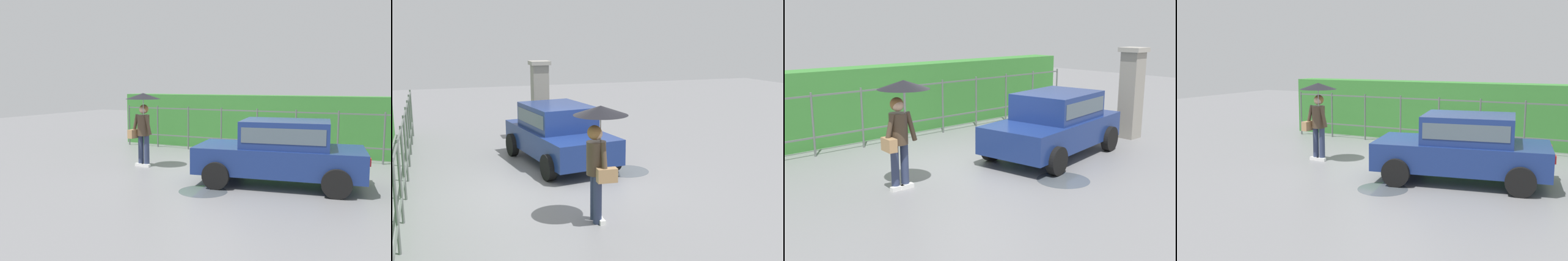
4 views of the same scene
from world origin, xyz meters
The scene contains 6 objects.
ground_plane centered at (0.00, 0.00, 0.00)m, with size 40.00×40.00×0.00m, color slate.
car centered at (1.85, -0.62, 0.80)m, with size 3.92×2.31×1.48m.
pedestrian centered at (-2.10, -0.26, 1.46)m, with size 0.95×0.95×2.04m.
fence_section centered at (0.74, 3.01, 0.83)m, with size 11.32×0.05×1.50m.
hedge_row centered at (0.74, 4.04, 0.95)m, with size 12.27×0.90×1.90m, color #387F33.
puddle_near centered at (0.53, -1.95, 0.00)m, with size 1.05×1.05×0.00m, color #4C545B.
Camera 4 is at (4.37, -10.34, 2.71)m, focal length 42.47 mm.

